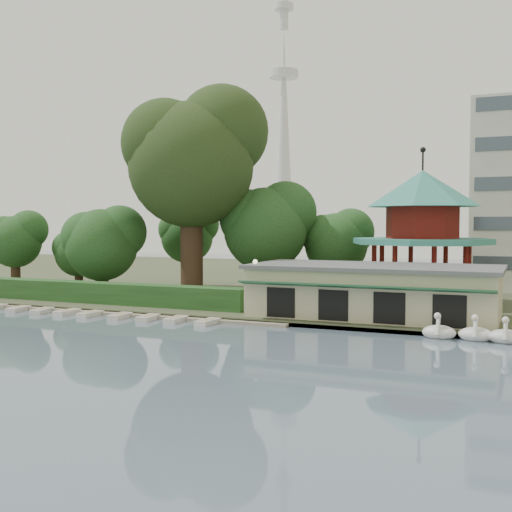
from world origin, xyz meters
The scene contains 12 objects.
ground_plane centered at (0.00, 0.00, 0.00)m, with size 220.00×220.00×0.00m, color slate.
shore centered at (0.00, 52.00, 0.20)m, with size 220.00×70.00×0.40m, color #424930.
embankment centered at (0.00, 17.30, 0.15)m, with size 220.00×0.60×0.30m, color gray.
dock centered at (-12.00, 17.20, 0.12)m, with size 34.00×1.60×0.24m, color gray.
boathouse centered at (10.00, 21.97, 2.37)m, with size 18.60×9.39×3.90m.
pavilion centered at (12.00, 32.00, 7.48)m, with size 12.40×12.40×13.50m.
broadcast_tower centered at (-42.00, 140.00, 33.98)m, with size 8.00×8.00×96.00m.
hedge centered at (-15.00, 20.50, 1.30)m, with size 30.00×2.00×1.80m, color #265022.
lamp_post centered at (1.50, 19.00, 3.34)m, with size 0.36×0.36×4.28m.
big_tree centered at (-8.84, 28.19, 14.02)m, with size 13.18×12.28×20.32m.
small_trees centered at (-11.03, 31.18, 6.27)m, with size 39.54×16.85×11.17m.
moored_rowboats centered at (-13.90, 15.77, 0.18)m, with size 27.43×2.78×0.36m.
Camera 1 is at (20.84, -25.97, 7.51)m, focal length 45.00 mm.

